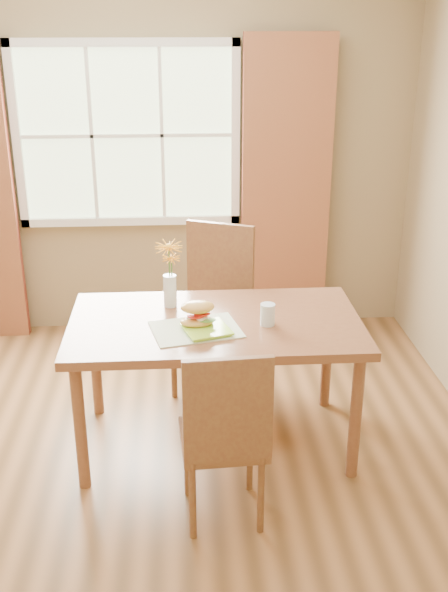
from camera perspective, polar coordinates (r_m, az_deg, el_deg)
room at (r=3.36m, az=-9.89°, el=5.30°), size 4.24×3.84×2.74m
window at (r=5.15m, az=-7.98°, el=12.97°), size 1.62×0.06×1.32m
curtain_right at (r=5.18m, az=5.12°, el=8.64°), size 0.65×0.08×2.20m
dining_table at (r=3.78m, az=-0.72°, el=-3.13°), size 1.58×0.89×0.77m
chair_near at (r=3.25m, az=0.07°, el=-11.10°), size 0.42×0.42×0.96m
chair_far at (r=4.46m, az=-0.72°, el=-0.36°), size 0.59×0.59×1.09m
placemat at (r=3.64m, az=-2.33°, el=-2.77°), size 0.51×0.42×0.01m
plate at (r=3.60m, az=-1.45°, el=-2.87°), size 0.28×0.28×0.01m
croissant_sandwich at (r=3.62m, az=-2.19°, el=-1.49°), size 0.19×0.14×0.14m
water_glass at (r=3.68m, az=3.61°, el=-1.57°), size 0.08×0.08×0.12m
flower_vase at (r=3.86m, az=-4.50°, el=2.28°), size 0.15×0.15×0.38m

